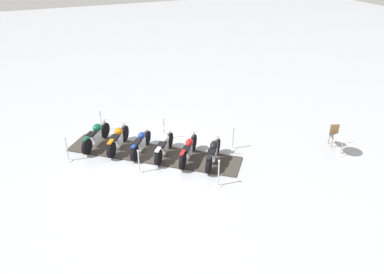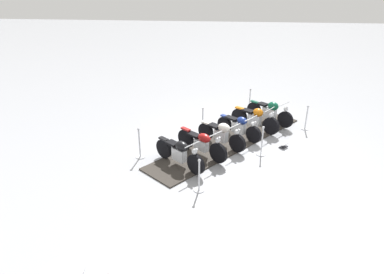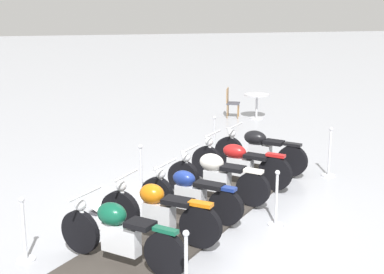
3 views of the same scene
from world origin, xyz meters
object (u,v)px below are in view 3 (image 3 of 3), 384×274
Objects in this scene: stanchion_right_rear at (25,238)px; cafe_chair_near_table at (231,101)px; cafe_table at (257,100)px; stanchion_right_mid at (141,180)px; info_placard at (98,209)px; motorcycle_maroon at (239,162)px; stanchion_right_front at (214,145)px; motorcycle_copper at (158,211)px; motorcycle_navy at (190,194)px; motorcycle_cream at (216,176)px; motorcycle_forest at (118,232)px; stanchion_left_mid at (276,206)px; motorcycle_black at (259,150)px; stanchion_left_front at (329,159)px.

cafe_chair_near_table is (-5.42, -9.24, 0.17)m from stanchion_right_rear.
stanchion_right_mid is at bearing 57.13° from cafe_table.
motorcycle_maroon is at bearing -32.12° from info_placard.
stanchion_right_front is (0.09, -2.12, -0.19)m from motorcycle_maroon.
stanchion_right_front reaches higher than cafe_chair_near_table.
motorcycle_navy is at bearing -94.13° from motorcycle_copper.
motorcycle_cream is 1.71× the size of stanchion_right_front.
motorcycle_copper reaches higher than motorcycle_cream.
cafe_chair_near_table is (-2.00, -7.25, 0.01)m from motorcycle_cream.
motorcycle_cream is 3.96m from stanchion_right_rear.
motorcycle_forest is (2.67, 3.27, 0.04)m from motorcycle_maroon.
stanchion_right_rear reaches higher than cafe_table.
stanchion_right_rear is 0.95× the size of stanchion_right_mid.
motorcycle_copper reaches higher than stanchion_right_front.
motorcycle_forest is 1.73× the size of stanchion_right_front.
stanchion_left_mid is (-0.14, 2.15, -0.15)m from motorcycle_maroon.
motorcycle_copper is 1.04× the size of motorcycle_forest.
info_placard is 8.62m from cafe_chair_near_table.
motorcycle_maroon is 1.68× the size of stanchion_right_mid.
motorcycle_black is 1.00× the size of motorcycle_cream.
stanchion_right_front reaches higher than stanchion_right_rear.
stanchion_left_front is 2.80× the size of info_placard.
motorcycle_cream is 1.75× the size of stanchion_left_mid.
stanchion_left_mid is at bearing 93.11° from stanchion_right_front.
stanchion_right_rear is at bearing 50.98° from stanchion_right_mid.
cafe_table is at bearing -75.80° from motorcycle_navy.
cafe_table is at bearing -118.63° from stanchion_right_front.
motorcycle_copper is 1.81× the size of stanchion_right_rear.
stanchion_left_mid is at bearing 140.98° from stanchion_right_mid.
motorcycle_navy is at bearing 89.91° from motorcycle_black.
cafe_chair_near_table is (-2.66, -8.08, 0.05)m from motorcycle_navy.
stanchion_left_front is at bearing -171.15° from stanchion_right_mid.
stanchion_left_mid is at bearing 158.66° from motorcycle_cream.
stanchion_right_rear reaches higher than cafe_chair_near_table.
motorcycle_black is 1.76× the size of stanchion_left_mid.
motorcycle_copper reaches higher than motorcycle_navy.
stanchion_right_mid reaches higher than stanchion_right_rear.
stanchion_right_front reaches higher than cafe_table.
cafe_chair_near_table is at bearing -72.74° from motorcycle_forest.
cafe_chair_near_table is (-0.67, -5.62, 0.01)m from motorcycle_black.
motorcycle_cream is 1.91× the size of cafe_chair_near_table.
motorcycle_cream is at bearing -93.73° from motorcycle_copper.
motorcycle_black is at bearing -77.55° from cafe_chair_near_table.
motorcycle_forest is 2.33m from info_placard.
info_placard is (-1.12, -1.80, -0.31)m from stanchion_right_rear.
motorcycle_navy is 8.51m from cafe_chair_near_table.
stanchion_left_mid is (-0.81, 1.33, -0.16)m from motorcycle_cream.
motorcycle_maroon is 1.64× the size of stanchion_left_front.
motorcycle_black is at bearing 74.79° from cafe_table.
cafe_table is (-2.21, -4.04, 0.26)m from stanchion_right_front.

